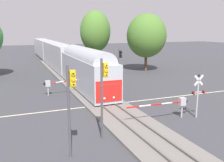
% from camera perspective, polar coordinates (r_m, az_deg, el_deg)
% --- Properties ---
extents(ground_plane, '(220.00, 220.00, 0.00)m').
position_cam_1_polar(ground_plane, '(26.35, -1.48, -5.39)').
color(ground_plane, '#3D3D42').
extents(road_centre_stripe, '(44.00, 0.20, 0.01)m').
position_cam_1_polar(road_centre_stripe, '(26.35, -1.48, -5.38)').
color(road_centre_stripe, beige).
rests_on(road_centre_stripe, ground).
extents(railway_track, '(4.40, 80.00, 0.32)m').
position_cam_1_polar(railway_track, '(26.32, -1.49, -5.19)').
color(railway_track, slate).
rests_on(railway_track, ground).
extents(commuter_train, '(3.04, 62.08, 5.16)m').
position_cam_1_polar(commuter_train, '(52.70, -12.31, 5.91)').
color(commuter_train, '#B2B7C1').
rests_on(commuter_train, railway_track).
extents(crossing_gate_near, '(5.98, 0.40, 1.80)m').
position_cam_1_polar(crossing_gate_near, '(22.76, 14.23, -4.83)').
color(crossing_gate_near, '#B7B7BC').
rests_on(crossing_gate_near, ground).
extents(crossing_signal_mast, '(1.36, 0.44, 3.95)m').
position_cam_1_polar(crossing_signal_mast, '(23.22, 18.90, -2.19)').
color(crossing_signal_mast, '#B2B2B7').
rests_on(crossing_signal_mast, ground).
extents(crossing_gate_far, '(5.25, 0.40, 1.80)m').
position_cam_1_polar(crossing_gate_far, '(30.67, -13.36, -0.55)').
color(crossing_gate_far, '#B7B7BC').
rests_on(crossing_gate_far, ground).
extents(traffic_signal_near_left, '(0.53, 0.38, 5.68)m').
position_cam_1_polar(traffic_signal_near_left, '(15.02, -9.32, -3.56)').
color(traffic_signal_near_left, '#4C4C51').
rests_on(traffic_signal_near_left, ground).
extents(traffic_signal_median, '(0.53, 0.38, 5.76)m').
position_cam_1_polar(traffic_signal_median, '(17.45, -1.92, -1.11)').
color(traffic_signal_median, '#4C4C51').
rests_on(traffic_signal_median, ground).
extents(traffic_signal_far_side, '(0.53, 0.38, 5.05)m').
position_cam_1_polar(traffic_signal_far_side, '(35.85, 1.76, 4.69)').
color(traffic_signal_far_side, '#4C4C51').
rests_on(traffic_signal_far_side, ground).
extents(elm_centre_background, '(5.98, 5.98, 11.36)m').
position_cam_1_polar(elm_centre_background, '(50.73, -3.81, 11.12)').
color(elm_centre_background, '#4C3828').
rests_on(elm_centre_background, ground).
extents(maple_right_background, '(7.33, 7.33, 10.59)m').
position_cam_1_polar(maple_right_background, '(47.81, 7.80, 10.10)').
color(maple_right_background, brown).
rests_on(maple_right_background, ground).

